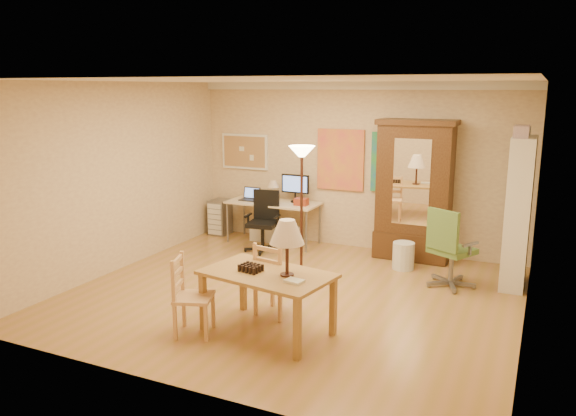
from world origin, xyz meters
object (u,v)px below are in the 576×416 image
at_px(office_chair_green, 449,266).
at_px(armoire, 414,199).
at_px(office_chair_black, 263,235).
at_px(dining_table, 274,262).
at_px(bookshelf, 518,213).
at_px(computer_desk, 276,218).

height_order(office_chair_green, armoire, armoire).
height_order(office_chair_black, armoire, armoire).
bearing_deg(office_chair_black, dining_table, -60.51).
distance_m(dining_table, office_chair_black, 3.22).
distance_m(office_chair_black, bookshelf, 3.87).
distance_m(dining_table, office_chair_green, 2.78).
bearing_deg(armoire, computer_desk, -177.95).
relative_size(dining_table, office_chair_green, 1.38).
bearing_deg(office_chair_green, dining_table, -122.60).
xyz_separation_m(armoire, bookshelf, (1.51, -0.64, 0.06)).
height_order(computer_desk, armoire, armoire).
bearing_deg(computer_desk, dining_table, -64.17).
relative_size(office_chair_black, office_chair_green, 0.91).
relative_size(computer_desk, armoire, 0.73).
relative_size(dining_table, bookshelf, 0.74).
relative_size(armoire, bookshelf, 1.08).
bearing_deg(computer_desk, office_chair_black, -86.58).
height_order(office_chair_black, bookshelf, bookshelf).
bearing_deg(office_chair_black, computer_desk, 93.42).
xyz_separation_m(office_chair_black, office_chair_green, (3.03, -0.47, 0.03)).
xyz_separation_m(dining_table, computer_desk, (-1.59, 3.29, -0.38)).
distance_m(computer_desk, office_chair_green, 3.22).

